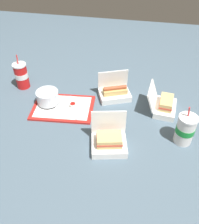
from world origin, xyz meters
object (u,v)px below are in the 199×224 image
at_px(soda_cup_back, 185,129).
at_px(ketchup_cup, 73,105).
at_px(food_tray, 63,108).
at_px(clamshell_sandwich_right, 164,105).
at_px(clamshell_hotdog_front, 115,92).
at_px(cake_container, 48,98).
at_px(clamshell_sandwich_back, 109,141).
at_px(soda_cup_right, 21,76).
at_px(plastic_fork, 69,116).

bearing_deg(soda_cup_back, ketchup_cup, -13.06).
bearing_deg(soda_cup_back, food_tray, -11.02).
distance_m(ketchup_cup, clamshell_sandwich_right, 0.55).
height_order(clamshell_hotdog_front, clamshell_sandwich_right, clamshell_hotdog_front).
distance_m(cake_container, clamshell_hotdog_front, 0.42).
bearing_deg(food_tray, clamshell_sandwich_right, -170.91).
bearing_deg(clamshell_sandwich_back, cake_container, -32.96).
bearing_deg(soda_cup_right, food_tray, 152.67).
xyz_separation_m(clamshell_hotdog_front, clamshell_sandwich_right, (-0.31, 0.07, 0.00)).
relative_size(cake_container, soda_cup_back, 0.61).
bearing_deg(food_tray, soda_cup_right, -27.33).
relative_size(cake_container, ketchup_cup, 3.49).
distance_m(plastic_fork, clamshell_sandwich_back, 0.32).
height_order(ketchup_cup, soda_cup_back, soda_cup_back).
height_order(plastic_fork, clamshell_hotdog_front, clamshell_hotdog_front).
relative_size(clamshell_sandwich_right, soda_cup_back, 0.89).
relative_size(cake_container, clamshell_hotdog_front, 0.61).
relative_size(cake_container, clamshell_sandwich_back, 0.67).
bearing_deg(clamshell_sandwich_back, clamshell_sandwich_right, -127.96).
distance_m(soda_cup_back, soda_cup_right, 1.08).
relative_size(plastic_fork, soda_cup_back, 0.48).
xyz_separation_m(ketchup_cup, clamshell_sandwich_right, (-0.54, -0.08, 0.02)).
xyz_separation_m(food_tray, ketchup_cup, (-0.06, -0.01, 0.02)).
relative_size(ketchup_cup, plastic_fork, 0.36).
height_order(clamshell_sandwich_right, clamshell_sandwich_back, clamshell_sandwich_back).
distance_m(cake_container, clamshell_sandwich_back, 0.51).
distance_m(ketchup_cup, clamshell_hotdog_front, 0.28).
height_order(plastic_fork, soda_cup_back, soda_cup_back).
height_order(cake_container, ketchup_cup, cake_container).
distance_m(food_tray, clamshell_sandwich_right, 0.61).
xyz_separation_m(clamshell_sandwich_back, soda_cup_back, (-0.38, -0.12, 0.04)).
distance_m(cake_container, clamshell_sandwich_right, 0.71).
xyz_separation_m(clamshell_sandwich_right, soda_cup_right, (0.94, -0.08, 0.05)).
xyz_separation_m(cake_container, soda_cup_back, (-0.81, 0.16, 0.03)).
distance_m(clamshell_hotdog_front, soda_cup_right, 0.63).
bearing_deg(soda_cup_back, soda_cup_right, -16.62).
distance_m(clamshell_sandwich_back, soda_cup_back, 0.40).
distance_m(food_tray, ketchup_cup, 0.06).
bearing_deg(clamshell_hotdog_front, soda_cup_right, -0.18).
bearing_deg(clamshell_sandwich_right, cake_container, 6.03).
bearing_deg(cake_container, ketchup_cup, 176.51).
xyz_separation_m(food_tray, clamshell_sandwich_back, (-0.33, 0.26, 0.04)).
height_order(cake_container, soda_cup_back, soda_cup_back).
distance_m(plastic_fork, soda_cup_back, 0.65).
relative_size(food_tray, cake_container, 2.82).
bearing_deg(ketchup_cup, soda_cup_back, 166.94).
bearing_deg(plastic_fork, cake_container, -17.60).
distance_m(clamshell_hotdog_front, clamshell_sandwich_back, 0.43).
xyz_separation_m(ketchup_cup, clamshell_hotdog_front, (-0.23, -0.16, 0.01)).
xyz_separation_m(food_tray, soda_cup_right, (0.34, -0.17, 0.08)).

